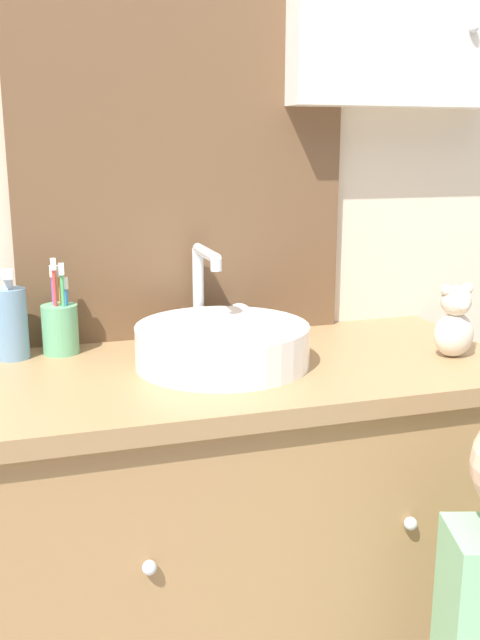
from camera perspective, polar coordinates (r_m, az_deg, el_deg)
The scene contains 6 objects.
wall_back at distance 1.58m, azimuth -1.89°, elevation 13.33°, with size 3.20×0.18×2.50m.
vanity_counter at distance 1.56m, azimuth 0.35°, elevation -19.06°, with size 1.04×0.51×0.88m.
sink_basin at distance 1.37m, azimuth -1.41°, elevation -1.75°, with size 0.33×0.39×0.21m.
toothbrush_holder at distance 1.47m, azimuth -14.19°, elevation -0.47°, with size 0.07×0.07×0.19m.
soap_dispenser at distance 1.46m, azimuth -17.85°, elevation -0.17°, with size 0.06×0.06×0.18m.
teddy_bear at distance 1.46m, azimuth 16.80°, elevation -0.18°, with size 0.08×0.07×0.15m.
Camera 1 is at (-0.39, -0.91, 1.29)m, focal length 40.00 mm.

